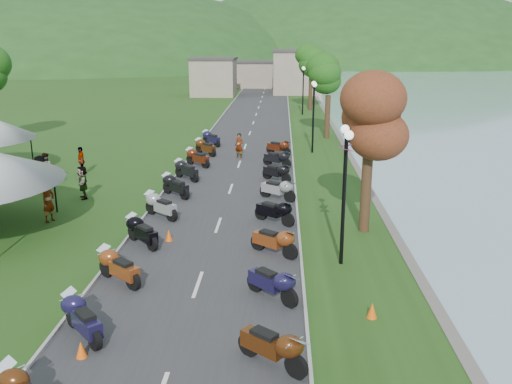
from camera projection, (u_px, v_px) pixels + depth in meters
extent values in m
cube|color=#333335|center=(245.00, 147.00, 41.30)|extent=(7.00, 120.00, 0.02)
cube|color=gray|center=(252.00, 75.00, 83.92)|extent=(18.00, 16.00, 5.00)
imported|color=slate|center=(51.00, 221.00, 24.55)|extent=(0.70, 0.81, 1.85)
imported|color=slate|center=(48.00, 184.00, 30.90)|extent=(0.96, 0.68, 1.80)
imported|color=slate|center=(43.00, 192.00, 29.30)|extent=(0.78, 1.36, 1.98)
cone|color=#F2590C|center=(81.00, 350.00, 14.04)|extent=(0.30, 0.30, 0.47)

